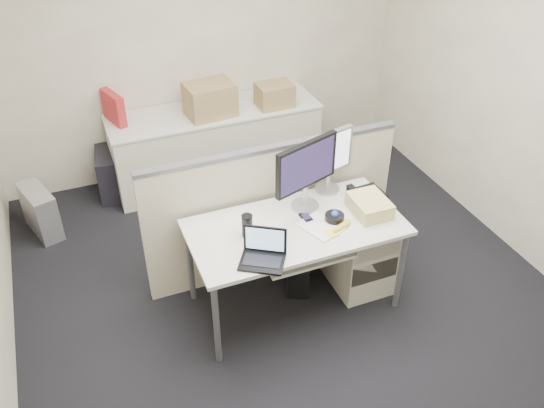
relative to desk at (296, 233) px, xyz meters
name	(u,v)px	position (x,y,z in m)	size (l,w,h in m)	color
floor	(294,302)	(0.00, 0.00, -0.67)	(4.00, 4.50, 0.01)	black
wall_back	(200,36)	(0.00, 2.25, 0.69)	(4.00, 0.02, 2.70)	beige
desk	(296,233)	(0.00, 0.00, 0.00)	(1.50, 0.75, 0.73)	silver
keyboard_tray	(306,253)	(0.00, -0.18, -0.04)	(0.62, 0.32, 0.02)	silver
drawer_pedestal	(357,248)	(0.55, 0.05, -0.34)	(0.40, 0.55, 0.65)	beige
cubicle_partition	(272,212)	(0.00, 0.45, -0.11)	(2.00, 0.06, 1.10)	#B4A791
back_counter	(216,145)	(0.00, 1.93, -0.30)	(2.00, 0.60, 0.72)	beige
monitor_main	(306,176)	(0.15, 0.18, 0.33)	(0.54, 0.21, 0.54)	black
monitor_small	(329,162)	(0.40, 0.32, 0.31)	(0.40, 0.20, 0.49)	#B7B7BC
laptop	(262,250)	(-0.36, -0.28, 0.17)	(0.28, 0.21, 0.21)	black
trackball	(334,218)	(0.27, -0.05, 0.09)	(0.14, 0.14, 0.05)	black
desk_phone	(366,197)	(0.60, 0.08, 0.10)	(0.24, 0.20, 0.08)	black
paper_stack	(320,226)	(0.15, -0.08, 0.07)	(0.22, 0.28, 0.01)	white
sticky_pad	(331,234)	(0.18, -0.18, 0.07)	(0.09, 0.09, 0.01)	#FFE54B
travel_mug	(247,226)	(-0.35, 0.02, 0.14)	(0.07, 0.07, 0.16)	black
banana	(342,226)	(0.28, -0.15, 0.09)	(0.19, 0.05, 0.04)	yellow
cellphone	(306,218)	(0.10, 0.05, 0.07)	(0.06, 0.11, 0.02)	black
manila_folders	(370,206)	(0.55, -0.05, 0.12)	(0.24, 0.30, 0.11)	#ECDA7F
keyboard	(297,249)	(-0.05, -0.14, -0.02)	(0.41, 0.14, 0.02)	black
pc_tower_desk	(298,262)	(0.12, 0.20, -0.47)	(0.17, 0.42, 0.39)	black
pc_tower_spare_dark	(109,173)	(-1.05, 2.03, -0.44)	(0.19, 0.48, 0.44)	black
pc_tower_spare_silver	(40,211)	(-1.70, 1.63, -0.45)	(0.18, 0.46, 0.43)	#B7B7BC
cardboard_box_left	(210,100)	(-0.05, 1.85, 0.22)	(0.44, 0.33, 0.33)	olive
cardboard_box_right	(274,96)	(0.57, 1.81, 0.18)	(0.33, 0.26, 0.24)	olive
red_binder	(114,109)	(-0.90, 2.03, 0.21)	(0.08, 0.33, 0.30)	#A92123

